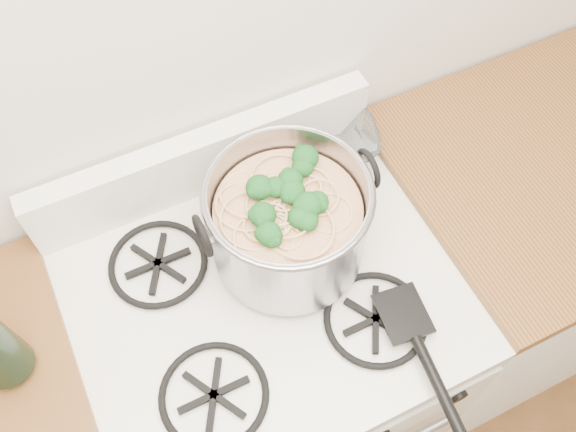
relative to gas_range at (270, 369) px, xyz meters
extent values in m
plane|color=silver|center=(0.00, 0.34, 0.91)|extent=(3.60, 0.00, 3.60)
cube|color=white|center=(0.00, 0.00, -0.03)|extent=(0.76, 0.65, 0.81)
cube|color=white|center=(0.00, 0.00, 0.44)|extent=(0.76, 0.65, 0.04)
cube|color=black|center=(0.00, 0.00, 0.48)|extent=(0.60, 0.56, 0.02)
cylinder|color=black|center=(0.10, -0.32, 0.34)|extent=(0.04, 0.03, 0.04)
cylinder|color=black|center=(0.28, -0.32, 0.34)|extent=(0.04, 0.03, 0.04)
cube|color=#532C14|center=(-0.51, 0.00, 0.46)|extent=(0.25, 0.65, 0.04)
cube|color=silver|center=(0.88, 0.00, 0.00)|extent=(1.00, 0.65, 0.88)
cylinder|color=#98979F|center=(0.08, 0.07, 0.59)|extent=(0.31, 0.31, 0.20)
torus|color=#98979F|center=(0.08, 0.07, 0.69)|extent=(0.32, 0.32, 0.01)
torus|color=black|center=(-0.08, 0.07, 0.66)|extent=(0.01, 0.08, 0.08)
torus|color=black|center=(0.25, 0.07, 0.66)|extent=(0.01, 0.08, 0.08)
cylinder|color=tan|center=(0.08, 0.07, 0.56)|extent=(0.28, 0.28, 0.15)
sphere|color=#144C1A|center=(0.08, 0.07, 0.65)|extent=(0.04, 0.04, 0.04)
sphere|color=#144C1A|center=(0.08, 0.07, 0.65)|extent=(0.04, 0.04, 0.04)
sphere|color=#144C1A|center=(0.08, 0.07, 0.65)|extent=(0.04, 0.04, 0.04)
sphere|color=#144C1A|center=(0.08, 0.07, 0.65)|extent=(0.04, 0.04, 0.04)
sphere|color=#144C1A|center=(0.08, 0.07, 0.65)|extent=(0.04, 0.04, 0.04)
sphere|color=#144C1A|center=(0.08, 0.07, 0.65)|extent=(0.04, 0.04, 0.04)
sphere|color=#144C1A|center=(0.08, 0.07, 0.65)|extent=(0.04, 0.04, 0.04)
sphere|color=#144C1A|center=(0.08, 0.07, 0.65)|extent=(0.04, 0.04, 0.04)
sphere|color=#144C1A|center=(0.08, 0.07, 0.65)|extent=(0.04, 0.04, 0.04)
sphere|color=#144C1A|center=(0.08, 0.07, 0.65)|extent=(0.04, 0.04, 0.04)
sphere|color=#144C1A|center=(0.08, 0.07, 0.65)|extent=(0.04, 0.04, 0.04)
sphere|color=#144C1A|center=(0.08, 0.07, 0.65)|extent=(0.04, 0.04, 0.04)
sphere|color=#144C1A|center=(0.08, 0.07, 0.65)|extent=(0.04, 0.04, 0.04)
sphere|color=#144C1A|center=(0.08, 0.07, 0.65)|extent=(0.04, 0.04, 0.04)
imported|color=white|center=(0.25, 0.28, 0.50)|extent=(0.12, 0.12, 0.03)
camera|label=1|loc=(-0.19, -0.51, 1.64)|focal=40.00mm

